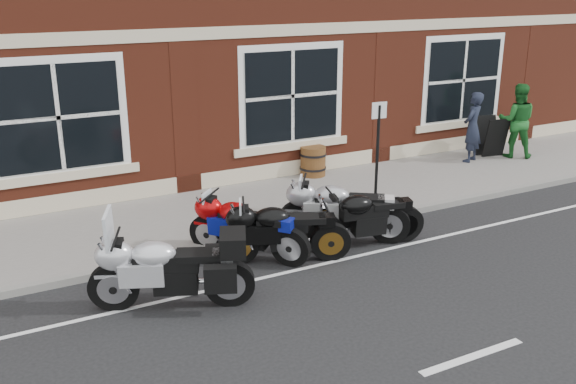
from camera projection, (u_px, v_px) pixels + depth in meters
name	position (u px, v px, depth m)	size (l,w,h in m)	color
ground	(342.00, 266.00, 10.44)	(80.00, 80.00, 0.00)	black
sidewalk	(262.00, 207.00, 12.94)	(30.00, 3.00, 0.12)	slate
kerb	(300.00, 233.00, 11.62)	(30.00, 0.16, 0.12)	slate
moto_touring_silver	(166.00, 267.00, 8.95)	(2.19, 1.07, 1.53)	black
moto_sport_red	(247.00, 226.00, 10.59)	(1.48, 1.78, 0.98)	black
moto_sport_black	(282.00, 230.00, 10.44)	(2.06, 0.97, 0.98)	black
moto_sport_silver	(341.00, 208.00, 11.30)	(1.99, 1.46, 1.05)	black
moto_naked_black	(363.00, 216.00, 11.06)	(2.16, 0.57, 0.98)	black
pedestrian_left	(472.00, 127.00, 15.74)	(0.63, 0.41, 1.73)	black
pedestrian_right	(517.00, 121.00, 16.14)	(0.91, 0.71, 1.87)	#195921
a_board_sign	(491.00, 136.00, 16.36)	(0.61, 0.40, 1.01)	black
barrel_planter	(313.00, 161.00, 14.77)	(0.61, 0.61, 0.68)	#553B16
parking_sign	(377.00, 150.00, 12.08)	(0.31, 0.06, 2.17)	black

